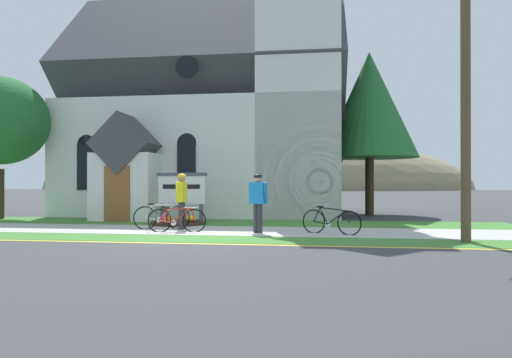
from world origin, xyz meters
The scene contains 17 objects.
ground centered at (0.00, 4.00, 0.00)m, with size 140.00×140.00×0.00m, color #3D3D3F.
sidewalk_slab centered at (-1.72, 1.84, 0.01)m, with size 32.00×2.68×0.01m, color #B7B5AD.
grass_verge centered at (-1.72, -0.26, 0.00)m, with size 32.00×1.52×0.01m, color #427F33.
church_lawn centered at (-1.72, 4.60, 0.00)m, with size 24.00×2.84×0.01m, color #427F33.
curb_paint_stripe centered at (-1.72, -1.17, 0.00)m, with size 28.00×0.16×0.01m, color yellow.
church_building centered at (-1.12, 9.67, 4.73)m, with size 12.77×9.90×13.54m.
church_sign centered at (-1.34, 4.10, 1.19)m, with size 1.89×0.25×1.82m.
flower_bed centered at (-1.34, 3.58, 0.09)m, with size 1.86×1.86×0.34m.
bicycle_white centered at (-1.38, 2.06, 0.38)m, with size 1.71×0.49×0.84m.
bicycle_silver centered at (3.90, 1.36, 0.37)m, with size 1.66×0.70×0.82m.
bicycle_green centered at (-0.62, 1.23, 0.37)m, with size 1.73×0.25×0.77m.
cyclist_in_blue_jersey centered at (1.80, 1.33, 1.02)m, with size 0.59×0.54×1.73m.
cyclist_in_orange_jersey centered at (-0.69, 1.98, 1.04)m, with size 0.29×0.74×1.75m.
utility_pole centered at (7.08, 0.04, 5.15)m, with size 3.12×0.28×9.31m.
roadside_conifer centered at (5.79, 9.12, 4.92)m, with size 4.27×4.27×7.31m.
yard_deciduous_tree centered at (-9.21, 5.06, 3.96)m, with size 3.76×3.76×5.75m.
distant_hill centered at (-10.67, 79.36, 0.00)m, with size 85.59×36.70×21.61m, color #847A5B.
Camera 1 is at (3.58, -12.02, 1.50)m, focal length 32.50 mm.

